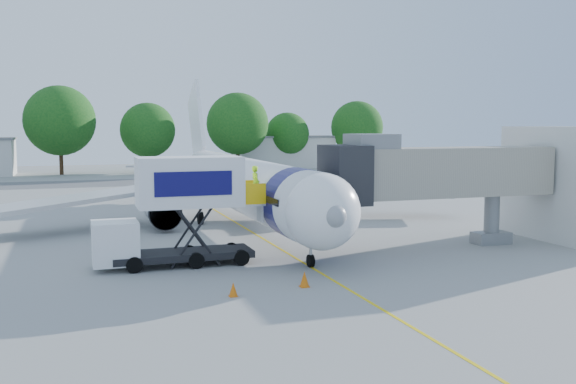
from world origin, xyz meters
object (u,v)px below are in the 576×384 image
object	(u,v)px
jet_bridge	(426,173)
catering_hiloader	(177,211)
aircraft	(242,185)
ground_tug	(385,275)

from	to	relation	value
jet_bridge	catering_hiloader	distance (m)	14.34
aircraft	jet_bridge	world-z (taller)	aircraft
catering_hiloader	jet_bridge	bearing A→B (deg)	0.01
aircraft	jet_bridge	distance (m)	13.77
jet_bridge	ground_tug	bearing A→B (deg)	-129.64
aircraft	ground_tug	xyz separation A→B (m)	(1.24, -19.27, -2.18)
aircraft	catering_hiloader	xyz separation A→B (m)	(-6.26, -11.12, -0.19)
ground_tug	jet_bridge	bearing A→B (deg)	36.57
aircraft	catering_hiloader	world-z (taller)	aircraft
aircraft	ground_tug	size ratio (longest dim) A/B	9.44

